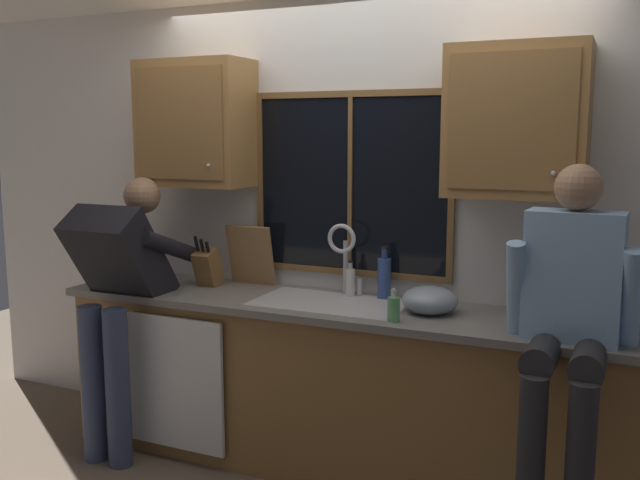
# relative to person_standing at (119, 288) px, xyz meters

# --- Properties ---
(back_wall) EXTENTS (5.55, 0.12, 2.55)m
(back_wall) POSITION_rel_person_standing_xyz_m (1.22, 0.67, 0.31)
(back_wall) COLOR silver
(back_wall) RESTS_ON floor
(window_glass) EXTENTS (1.10, 0.02, 0.95)m
(window_glass) POSITION_rel_person_standing_xyz_m (1.14, 0.60, 0.56)
(window_glass) COLOR black
(window_frame_top) EXTENTS (1.17, 0.02, 0.04)m
(window_frame_top) POSITION_rel_person_standing_xyz_m (1.14, 0.59, 1.06)
(window_frame_top) COLOR brown
(window_frame_bottom) EXTENTS (1.17, 0.02, 0.04)m
(window_frame_bottom) POSITION_rel_person_standing_xyz_m (1.14, 0.59, 0.07)
(window_frame_bottom) COLOR brown
(window_frame_left) EXTENTS (0.03, 0.02, 0.95)m
(window_frame_left) POSITION_rel_person_standing_xyz_m (0.57, 0.59, 0.56)
(window_frame_left) COLOR brown
(window_frame_right) EXTENTS (0.04, 0.02, 0.95)m
(window_frame_right) POSITION_rel_person_standing_xyz_m (1.70, 0.59, 0.56)
(window_frame_right) COLOR brown
(window_mullion_center) EXTENTS (0.02, 0.02, 0.95)m
(window_mullion_center) POSITION_rel_person_standing_xyz_m (1.14, 0.59, 0.56)
(window_mullion_center) COLOR brown
(lower_cabinet_run) EXTENTS (3.15, 0.58, 0.88)m
(lower_cabinet_run) POSITION_rel_person_standing_xyz_m (1.22, 0.32, -0.52)
(lower_cabinet_run) COLOR olive
(lower_cabinet_run) RESTS_ON floor
(countertop) EXTENTS (3.21, 0.62, 0.04)m
(countertop) POSITION_rel_person_standing_xyz_m (1.22, 0.30, -0.06)
(countertop) COLOR slate
(countertop) RESTS_ON lower_cabinet_run
(dishwasher_front) EXTENTS (0.60, 0.02, 0.74)m
(dishwasher_front) POSITION_rel_person_standing_xyz_m (0.35, 0.00, -0.50)
(dishwasher_front) COLOR white
(upper_cabinet_left) EXTENTS (0.65, 0.36, 0.72)m
(upper_cabinet_left) POSITION_rel_person_standing_xyz_m (0.23, 0.44, 0.90)
(upper_cabinet_left) COLOR #9E703D
(upper_cabinet_right) EXTENTS (0.65, 0.36, 0.72)m
(upper_cabinet_right) POSITION_rel_person_standing_xyz_m (2.04, 0.44, 0.90)
(upper_cabinet_right) COLOR #9E703D
(sink) EXTENTS (0.80, 0.46, 0.21)m
(sink) POSITION_rel_person_standing_xyz_m (1.14, 0.31, -0.14)
(sink) COLOR #B7B7BC
(sink) RESTS_ON lower_cabinet_run
(faucet) EXTENTS (0.18, 0.09, 0.40)m
(faucet) POSITION_rel_person_standing_xyz_m (1.14, 0.49, 0.21)
(faucet) COLOR silver
(faucet) RESTS_ON countertop
(person_standing) EXTENTS (0.53, 0.69, 1.56)m
(person_standing) POSITION_rel_person_standing_xyz_m (0.00, 0.00, 0.00)
(person_standing) COLOR #384260
(person_standing) RESTS_ON floor
(person_sitting_on_counter) EXTENTS (0.54, 0.61, 1.26)m
(person_sitting_on_counter) POSITION_rel_person_standing_xyz_m (2.35, 0.04, 0.14)
(person_sitting_on_counter) COLOR #262628
(person_sitting_on_counter) RESTS_ON countertop
(knife_block) EXTENTS (0.12, 0.18, 0.32)m
(knife_block) POSITION_rel_person_standing_xyz_m (0.32, 0.39, 0.07)
(knife_block) COLOR brown
(knife_block) RESTS_ON countertop
(cutting_board) EXTENTS (0.29, 0.09, 0.36)m
(cutting_board) POSITION_rel_person_standing_xyz_m (0.54, 0.53, 0.14)
(cutting_board) COLOR #997047
(cutting_board) RESTS_ON countertop
(mixing_bowl) EXTENTS (0.28, 0.28, 0.14)m
(mixing_bowl) POSITION_rel_person_standing_xyz_m (1.67, 0.33, 0.02)
(mixing_bowl) COLOR #8C99A8
(mixing_bowl) RESTS_ON countertop
(soap_dispenser) EXTENTS (0.06, 0.07, 0.16)m
(soap_dispenser) POSITION_rel_person_standing_xyz_m (1.56, 0.10, 0.02)
(soap_dispenser) COLOR #59A566
(soap_dispenser) RESTS_ON countertop
(bottle_green_glass) EXTENTS (0.07, 0.07, 0.28)m
(bottle_green_glass) POSITION_rel_person_standing_xyz_m (1.37, 0.52, 0.08)
(bottle_green_glass) COLOR #334C8C
(bottle_green_glass) RESTS_ON countertop
(bottle_tall_clear) EXTENTS (0.05, 0.05, 0.20)m
(bottle_tall_clear) POSITION_rel_person_standing_xyz_m (1.18, 0.50, 0.04)
(bottle_tall_clear) COLOR silver
(bottle_tall_clear) RESTS_ON countertop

